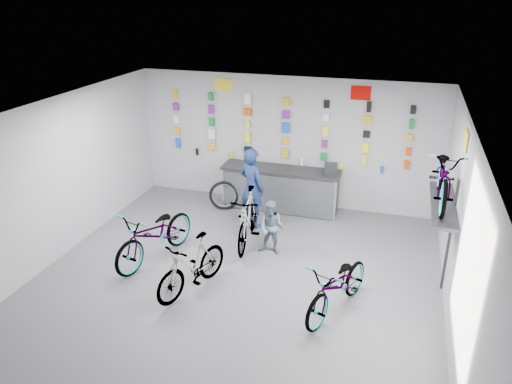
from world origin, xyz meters
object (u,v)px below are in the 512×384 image
(clerk, at_px, (252,188))
(customer, at_px, (272,228))
(bike_center, at_px, (192,265))
(bike_right, at_px, (338,286))
(bike_left, at_px, (155,234))
(bike_service, at_px, (248,218))
(counter, at_px, (280,190))

(clerk, height_order, customer, clerk)
(bike_center, distance_m, clerk, 2.73)
(bike_center, height_order, customer, customer)
(bike_right, height_order, customer, customer)
(bike_left, height_order, customer, customer)
(bike_left, height_order, bike_service, bike_service)
(bike_right, height_order, bike_service, bike_service)
(counter, xyz_separation_m, bike_right, (1.84, -3.55, -0.01))
(bike_service, bearing_deg, bike_left, -148.69)
(bike_left, bearing_deg, customer, 38.59)
(bike_right, bearing_deg, bike_center, -156.13)
(counter, height_order, customer, customer)
(counter, relative_size, bike_service, 1.47)
(clerk, bearing_deg, bike_service, 129.56)
(bike_left, relative_size, bike_right, 1.12)
(bike_center, height_order, bike_right, bike_center)
(bike_left, bearing_deg, clerk, 71.52)
(counter, distance_m, clerk, 1.11)
(bike_left, xyz_separation_m, bike_service, (1.46, 1.13, 0.02))
(bike_service, bearing_deg, clerk, 95.26)
(counter, height_order, bike_left, bike_left)
(counter, bearing_deg, bike_service, -96.91)
(bike_center, distance_m, bike_right, 2.45)
(bike_right, bearing_deg, customer, 155.78)
(bike_center, relative_size, customer, 1.51)
(bike_service, relative_size, customer, 1.70)
(bike_right, bearing_deg, bike_service, 160.31)
(counter, distance_m, bike_center, 3.71)
(clerk, bearing_deg, bike_center, 113.07)
(bike_center, height_order, clerk, clerk)
(counter, xyz_separation_m, customer, (0.35, -2.03, 0.05))
(bike_service, height_order, clerk, clerk)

